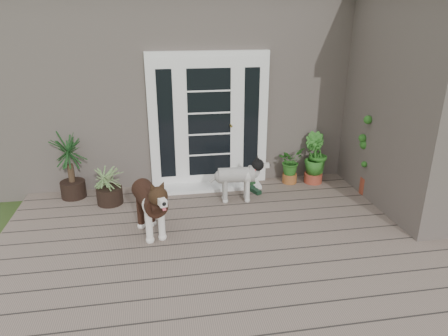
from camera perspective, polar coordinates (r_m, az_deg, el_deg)
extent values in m
cube|color=#6B5B4C|center=(4.95, 3.83, -12.41)|extent=(6.20, 4.60, 0.12)
cube|color=#665E54|center=(8.42, -2.67, 12.42)|extent=(7.40, 4.00, 3.10)
cube|color=#665E54|center=(6.55, 27.51, 7.75)|extent=(1.60, 2.40, 3.10)
cube|color=white|center=(6.47, -2.14, 6.69)|extent=(1.90, 0.14, 2.15)
cube|color=white|center=(6.61, -1.79, -2.59)|extent=(1.60, 0.40, 0.05)
imported|color=#275A19|center=(6.82, 9.32, 0.04)|extent=(0.58, 0.58, 0.53)
imported|color=#265819|center=(6.95, 12.74, 0.60)|extent=(0.59, 0.59, 0.62)
imported|color=#22611B|center=(6.89, 12.60, 0.38)|extent=(0.45, 0.45, 0.61)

